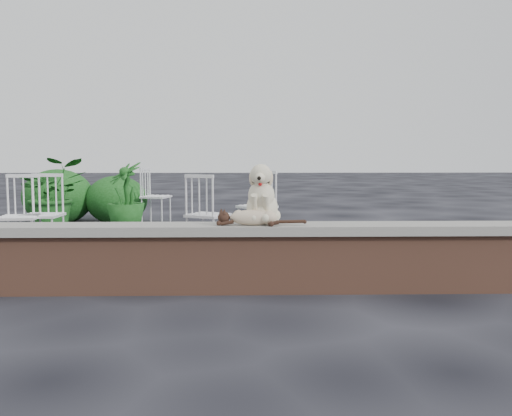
{
  "coord_description": "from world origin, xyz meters",
  "views": [
    {
      "loc": [
        0.6,
        -4.78,
        1.18
      ],
      "look_at": [
        0.72,
        0.2,
        0.7
      ],
      "focal_mm": 39.74,
      "sensor_mm": 36.0,
      "label": 1
    }
  ],
  "objects_px": {
    "cat": "(253,216)",
    "dog": "(262,193)",
    "chair_b": "(42,214)",
    "chair_d": "(257,205)",
    "potted_plant_b": "(126,197)",
    "chair_e": "(156,196)",
    "chair_c": "(208,214)",
    "chair_a": "(19,216)",
    "potted_plant_a": "(53,194)"
  },
  "relations": [
    {
      "from": "chair_d",
      "to": "chair_e",
      "type": "relative_size",
      "value": 1.0
    },
    {
      "from": "cat",
      "to": "dog",
      "type": "bearing_deg",
      "value": 69.73
    },
    {
      "from": "chair_c",
      "to": "potted_plant_b",
      "type": "distance_m",
      "value": 2.36
    },
    {
      "from": "potted_plant_b",
      "to": "dog",
      "type": "bearing_deg",
      "value": -62.64
    },
    {
      "from": "dog",
      "to": "cat",
      "type": "distance_m",
      "value": 0.25
    },
    {
      "from": "potted_plant_b",
      "to": "chair_b",
      "type": "bearing_deg",
      "value": -107.41
    },
    {
      "from": "cat",
      "to": "potted_plant_a",
      "type": "height_order",
      "value": "potted_plant_a"
    },
    {
      "from": "dog",
      "to": "chair_a",
      "type": "xyz_separation_m",
      "value": [
        -2.73,
        1.65,
        -0.37
      ]
    },
    {
      "from": "chair_c",
      "to": "potted_plant_a",
      "type": "height_order",
      "value": "potted_plant_a"
    },
    {
      "from": "chair_a",
      "to": "potted_plant_b",
      "type": "relative_size",
      "value": 0.89
    },
    {
      "from": "dog",
      "to": "chair_d",
      "type": "relative_size",
      "value": 0.56
    },
    {
      "from": "chair_a",
      "to": "chair_e",
      "type": "height_order",
      "value": "same"
    },
    {
      "from": "chair_d",
      "to": "chair_c",
      "type": "bearing_deg",
      "value": -70.99
    },
    {
      "from": "chair_b",
      "to": "chair_c",
      "type": "bearing_deg",
      "value": 1.76
    },
    {
      "from": "cat",
      "to": "chair_e",
      "type": "bearing_deg",
      "value": 115.53
    },
    {
      "from": "chair_d",
      "to": "potted_plant_a",
      "type": "distance_m",
      "value": 3.27
    },
    {
      "from": "chair_c",
      "to": "potted_plant_a",
      "type": "xyz_separation_m",
      "value": [
        -2.51,
        2.07,
        0.09
      ]
    },
    {
      "from": "chair_e",
      "to": "potted_plant_b",
      "type": "height_order",
      "value": "potted_plant_b"
    },
    {
      "from": "potted_plant_b",
      "to": "chair_e",
      "type": "bearing_deg",
      "value": 72.02
    },
    {
      "from": "chair_b",
      "to": "potted_plant_b",
      "type": "height_order",
      "value": "potted_plant_b"
    },
    {
      "from": "cat",
      "to": "potted_plant_b",
      "type": "relative_size",
      "value": 0.84
    },
    {
      "from": "chair_c",
      "to": "chair_e",
      "type": "relative_size",
      "value": 1.0
    },
    {
      "from": "cat",
      "to": "potted_plant_b",
      "type": "bearing_deg",
      "value": 123.31
    },
    {
      "from": "chair_b",
      "to": "chair_c",
      "type": "xyz_separation_m",
      "value": [
        1.96,
        -0.02,
        0.0
      ]
    },
    {
      "from": "chair_d",
      "to": "chair_e",
      "type": "xyz_separation_m",
      "value": [
        -1.66,
        1.81,
        0.0
      ]
    },
    {
      "from": "cat",
      "to": "chair_a",
      "type": "height_order",
      "value": "chair_a"
    },
    {
      "from": "dog",
      "to": "chair_d",
      "type": "distance_m",
      "value": 2.92
    },
    {
      "from": "chair_d",
      "to": "chair_a",
      "type": "bearing_deg",
      "value": -107.0
    },
    {
      "from": "chair_b",
      "to": "potted_plant_a",
      "type": "xyz_separation_m",
      "value": [
        -0.55,
        2.05,
        0.09
      ]
    },
    {
      "from": "cat",
      "to": "chair_c",
      "type": "bearing_deg",
      "value": 111.99
    },
    {
      "from": "dog",
      "to": "chair_a",
      "type": "bearing_deg",
      "value": 156.69
    },
    {
      "from": "dog",
      "to": "chair_e",
      "type": "height_order",
      "value": "dog"
    },
    {
      "from": "chair_d",
      "to": "chair_a",
      "type": "relative_size",
      "value": 1.0
    },
    {
      "from": "potted_plant_b",
      "to": "chair_d",
      "type": "bearing_deg",
      "value": -23.4
    },
    {
      "from": "chair_d",
      "to": "chair_a",
      "type": "xyz_separation_m",
      "value": [
        -2.76,
        -1.25,
        0.0
      ]
    },
    {
      "from": "chair_b",
      "to": "chair_d",
      "type": "height_order",
      "value": "same"
    },
    {
      "from": "chair_e",
      "to": "potted_plant_b",
      "type": "xyz_separation_m",
      "value": [
        -0.31,
        -0.95,
        0.06
      ]
    },
    {
      "from": "dog",
      "to": "chair_b",
      "type": "xyz_separation_m",
      "value": [
        -2.54,
        1.85,
        -0.37
      ]
    },
    {
      "from": "potted_plant_a",
      "to": "potted_plant_b",
      "type": "height_order",
      "value": "potted_plant_a"
    },
    {
      "from": "cat",
      "to": "chair_c",
      "type": "xyz_separation_m",
      "value": [
        -0.5,
        1.97,
        -0.18
      ]
    },
    {
      "from": "potted_plant_b",
      "to": "chair_c",
      "type": "bearing_deg",
      "value": -54.74
    },
    {
      "from": "cat",
      "to": "chair_b",
      "type": "height_order",
      "value": "chair_b"
    },
    {
      "from": "chair_a",
      "to": "chair_e",
      "type": "relative_size",
      "value": 1.0
    },
    {
      "from": "dog",
      "to": "cat",
      "type": "height_order",
      "value": "dog"
    },
    {
      "from": "chair_b",
      "to": "potted_plant_a",
      "type": "bearing_deg",
      "value": 107.38
    },
    {
      "from": "chair_d",
      "to": "potted_plant_b",
      "type": "xyz_separation_m",
      "value": [
        -1.97,
        0.85,
        0.06
      ]
    },
    {
      "from": "dog",
      "to": "cat",
      "type": "relative_size",
      "value": 0.59
    },
    {
      "from": "chair_a",
      "to": "cat",
      "type": "bearing_deg",
      "value": -38.98
    },
    {
      "from": "dog",
      "to": "chair_c",
      "type": "distance_m",
      "value": 1.95
    },
    {
      "from": "chair_d",
      "to": "potted_plant_b",
      "type": "distance_m",
      "value": 2.15
    }
  ]
}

